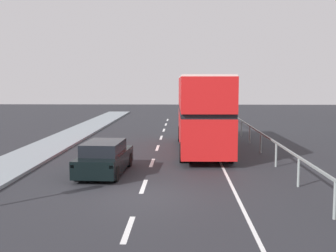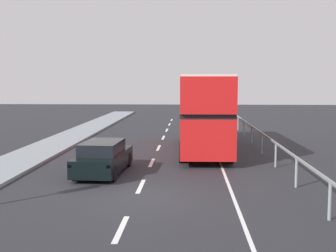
% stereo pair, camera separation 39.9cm
% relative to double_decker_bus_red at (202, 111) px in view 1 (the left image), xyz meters
% --- Properties ---
extents(ground_plane, '(74.57, 120.00, 0.10)m').
position_rel_double_decker_bus_red_xyz_m(ground_plane, '(-2.59, -9.72, -2.33)').
color(ground_plane, '#26262B').
extents(lane_paint_markings, '(3.47, 46.00, 0.01)m').
position_rel_double_decker_bus_red_xyz_m(lane_paint_markings, '(-0.54, -0.97, -2.28)').
color(lane_paint_markings, silver).
rests_on(lane_paint_markings, ground).
extents(bridge_side_railing, '(0.10, 42.00, 1.16)m').
position_rel_double_decker_bus_red_xyz_m(bridge_side_railing, '(3.21, -0.72, -1.34)').
color(bridge_side_railing, gray).
rests_on(bridge_side_railing, ground).
extents(double_decker_bus_red, '(2.76, 10.46, 4.26)m').
position_rel_double_decker_bus_red_xyz_m(double_decker_bus_red, '(0.00, 0.00, 0.00)').
color(double_decker_bus_red, red).
rests_on(double_decker_bus_red, ground).
extents(hatchback_car_near, '(1.94, 4.57, 1.41)m').
position_rel_double_decker_bus_red_xyz_m(hatchback_car_near, '(-4.45, -6.23, -1.60)').
color(hatchback_car_near, black).
rests_on(hatchback_car_near, ground).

